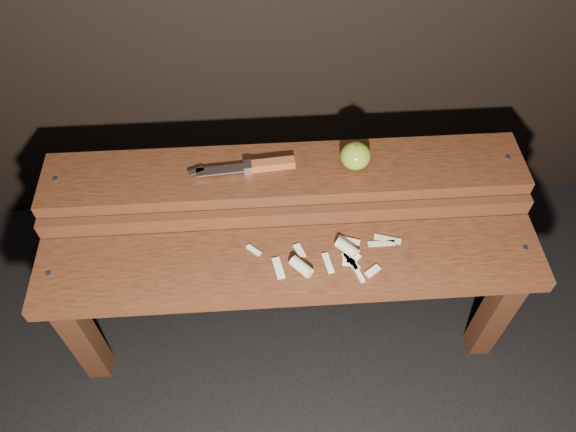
{
  "coord_description": "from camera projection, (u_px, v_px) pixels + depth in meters",
  "views": [
    {
      "loc": [
        -0.05,
        -0.77,
        1.52
      ],
      "look_at": [
        0.0,
        0.06,
        0.45
      ],
      "focal_mm": 35.0,
      "sensor_mm": 36.0,
      "label": 1
    }
  ],
  "objects": [
    {
      "name": "ground",
      "position": [
        289.0,
        324.0,
        1.68
      ],
      "size": [
        60.0,
        60.0,
        0.0
      ],
      "primitive_type": "plane",
      "color": "black"
    },
    {
      "name": "bench_front_tier",
      "position": [
        291.0,
        280.0,
        1.36
      ],
      "size": [
        1.2,
        0.2,
        0.42
      ],
      "color": "#391B0E",
      "rests_on": "ground"
    },
    {
      "name": "apple",
      "position": [
        355.0,
        156.0,
        1.37
      ],
      "size": [
        0.07,
        0.07,
        0.08
      ],
      "color": "olive",
      "rests_on": "bench_rear_tier"
    },
    {
      "name": "bench_rear_tier",
      "position": [
        285.0,
        192.0,
        1.45
      ],
      "size": [
        1.2,
        0.21,
        0.5
      ],
      "color": "#391B0E",
      "rests_on": "ground"
    },
    {
      "name": "apple_scraps",
      "position": [
        330.0,
        257.0,
        1.31
      ],
      "size": [
        0.37,
        0.13,
        0.03
      ],
      "color": "beige",
      "rests_on": "bench_front_tier"
    },
    {
      "name": "knife",
      "position": [
        260.0,
        166.0,
        1.38
      ],
      "size": [
        0.26,
        0.05,
        0.02
      ],
      "color": "#964620",
      "rests_on": "bench_rear_tier"
    }
  ]
}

